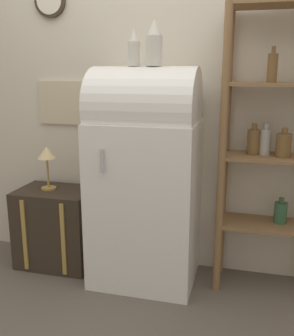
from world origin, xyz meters
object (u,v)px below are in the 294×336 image
(refrigerator, at_px, (145,175))
(desk_lamp, at_px, (47,157))
(vase_left, at_px, (134,49))
(vase_center, at_px, (154,44))
(suitcase_trunk, at_px, (57,227))

(refrigerator, bearing_deg, desk_lamp, 176.62)
(refrigerator, distance_m, desk_lamp, 0.77)
(vase_left, height_order, desk_lamp, vase_left)
(vase_left, xyz_separation_m, vase_center, (0.13, -0.00, 0.02))
(refrigerator, relative_size, suitcase_trunk, 2.50)
(refrigerator, distance_m, suitcase_trunk, 0.86)
(suitcase_trunk, distance_m, vase_left, 1.46)
(suitcase_trunk, distance_m, desk_lamp, 0.55)
(vase_center, distance_m, desk_lamp, 1.14)
(refrigerator, distance_m, vase_center, 0.86)
(suitcase_trunk, relative_size, vase_center, 2.11)
(refrigerator, xyz_separation_m, vase_left, (-0.07, -0.01, 0.83))
(refrigerator, height_order, desk_lamp, refrigerator)
(refrigerator, xyz_separation_m, desk_lamp, (-0.76, 0.05, 0.08))
(vase_left, relative_size, vase_center, 0.82)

